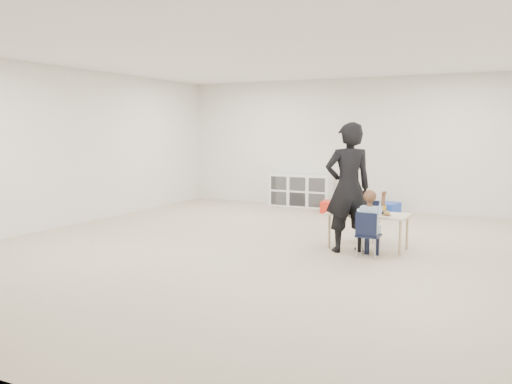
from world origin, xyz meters
The scene contains 16 objects.
room centered at (0.00, 0.00, 1.40)m, with size 9.00×9.02×2.80m.
table centered at (1.29, 0.68, 0.26)m, with size 1.14×0.58×0.52m.
chair_near centered at (1.44, 0.17, 0.31)m, with size 0.30×0.28×0.62m, color black, non-canonical shape.
chair_far centered at (1.15, 1.18, 0.31)m, with size 0.30×0.28×0.62m, color black, non-canonical shape.
child centered at (1.44, 0.17, 0.49)m, with size 0.42×0.42×0.98m, color #B3D3F3, non-canonical shape.
lunch_tray_near centered at (1.43, 0.76, 0.53)m, with size 0.22×0.16×0.03m, color black.
lunch_tray_far centered at (0.92, 0.78, 0.53)m, with size 0.22×0.16×0.03m, color black.
milk_carton centered at (1.31, 0.57, 0.57)m, with size 0.07×0.07×0.10m, color white.
bread_roll centered at (1.58, 0.59, 0.55)m, with size 0.09×0.09×0.07m, color #B7894B.
apple_near centered at (1.14, 0.72, 0.55)m, with size 0.07×0.07×0.07m, color maroon.
apple_far centered at (0.74, 0.63, 0.55)m, with size 0.07×0.07×0.07m, color maroon.
cubby_shelf centered at (-1.20, 4.28, 0.35)m, with size 1.40×0.40×0.70m, color white.
adult centered at (1.08, 0.38, 0.90)m, with size 0.66×0.43×1.81m, color black.
bin_red centered at (-0.31, 3.74, 0.12)m, with size 0.37×0.48×0.23m, color red.
bin_yellow centered at (0.67, 3.78, 0.11)m, with size 0.36×0.46×0.22m, color #FAAF1A.
bin_blue centered at (0.82, 3.98, 0.12)m, with size 0.38×0.49×0.24m, color #193FBC.
Camera 1 is at (3.29, -6.87, 1.71)m, focal length 38.00 mm.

